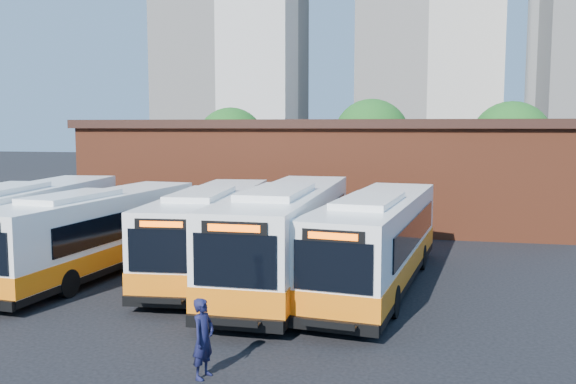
% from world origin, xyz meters
% --- Properties ---
extents(ground, '(220.00, 220.00, 0.00)m').
position_xyz_m(ground, '(0.00, 0.00, 0.00)').
color(ground, black).
extents(bus_farwest, '(4.05, 13.68, 3.68)m').
position_xyz_m(bus_farwest, '(-10.12, 3.47, 1.67)').
color(bus_farwest, white).
rests_on(bus_farwest, ground).
extents(bus_west, '(3.82, 12.84, 3.45)m').
position_xyz_m(bus_west, '(-6.78, 3.47, 1.57)').
color(bus_west, white).
rests_on(bus_west, ground).
extents(bus_midwest, '(3.73, 13.06, 3.51)m').
position_xyz_m(bus_midwest, '(-2.30, 4.86, 1.60)').
color(bus_midwest, white).
rests_on(bus_midwest, ground).
extents(bus_mideast, '(3.03, 14.04, 3.81)m').
position_xyz_m(bus_mideast, '(1.16, 3.75, 1.73)').
color(bus_mideast, white).
rests_on(bus_mideast, ground).
extents(bus_east, '(4.32, 13.30, 3.57)m').
position_xyz_m(bus_east, '(4.62, 3.73, 1.62)').
color(bus_east, white).
rests_on(bus_east, ground).
extents(transit_worker, '(0.61, 0.80, 1.95)m').
position_xyz_m(transit_worker, '(1.13, -5.56, 0.98)').
color(transit_worker, '#121333').
rests_on(transit_worker, ground).
extents(depot_building, '(28.60, 12.60, 6.40)m').
position_xyz_m(depot_building, '(0.00, 20.00, 3.26)').
color(depot_building, brown).
rests_on(depot_building, ground).
extents(tree_west, '(6.00, 6.00, 7.65)m').
position_xyz_m(tree_west, '(-10.00, 32.00, 4.64)').
color(tree_west, '#382314').
rests_on(tree_west, ground).
extents(tree_mid, '(6.56, 6.56, 8.36)m').
position_xyz_m(tree_mid, '(2.00, 34.00, 5.08)').
color(tree_mid, '#382314').
rests_on(tree_mid, ground).
extents(tree_east, '(6.24, 6.24, 7.96)m').
position_xyz_m(tree_east, '(13.00, 31.00, 4.83)').
color(tree_east, '#382314').
rests_on(tree_east, ground).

